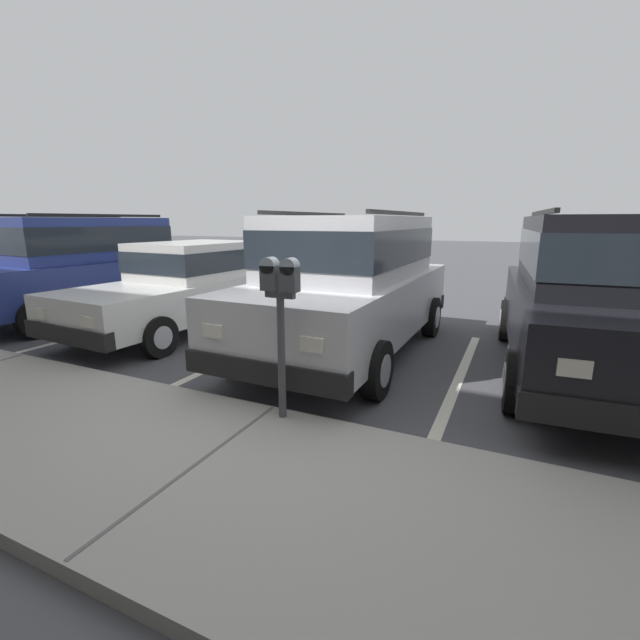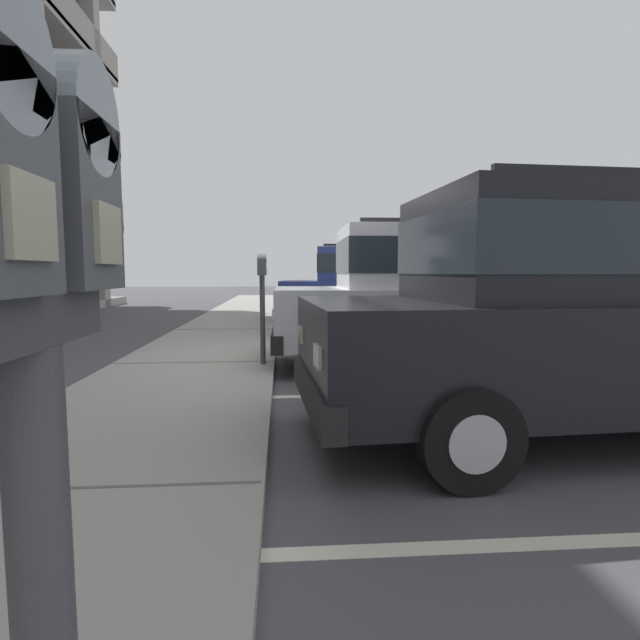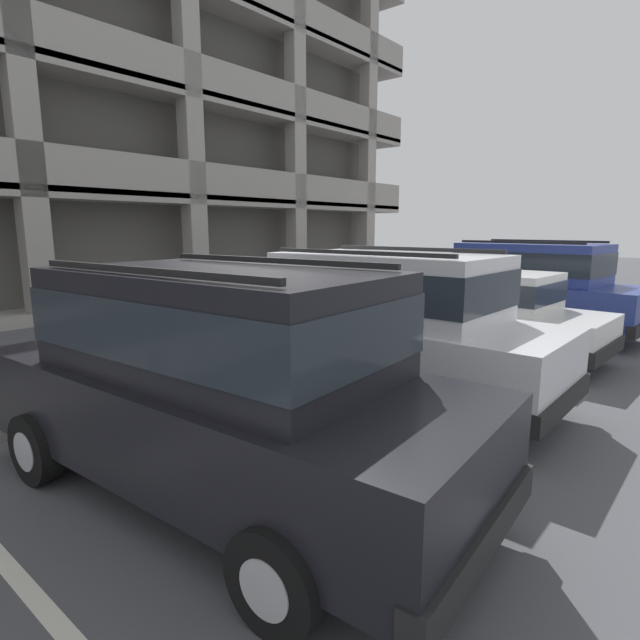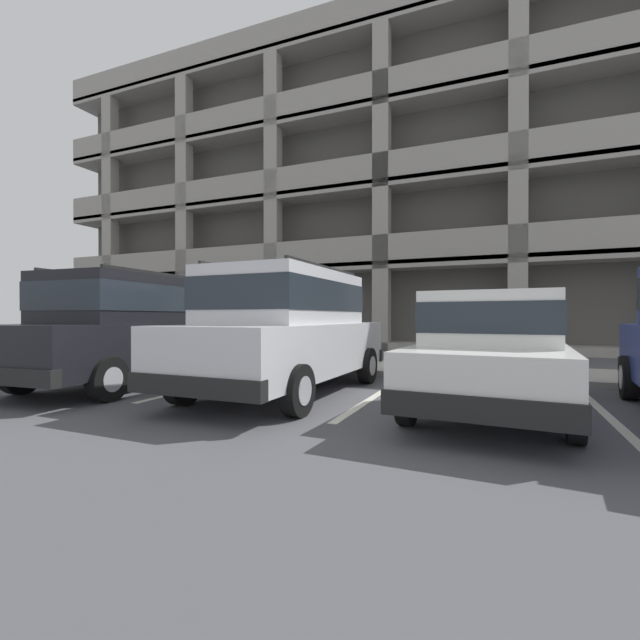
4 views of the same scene
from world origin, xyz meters
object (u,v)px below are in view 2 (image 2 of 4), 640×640
silver_suv (442,291)px  red_sedan (596,305)px  dark_hatchback (399,298)px  parking_meter_near (262,282)px  parking_meter_far (30,374)px  blue_coupe (374,282)px

silver_suv → red_sedan: bearing=-173.8°
dark_hatchback → parking_meter_near: 4.35m
silver_suv → parking_meter_far: size_ratio=3.19×
dark_hatchback → parking_meter_far: (-9.51, 2.68, 0.42)m
red_sedan → parking_meter_near: (2.77, 2.83, 0.14)m
dark_hatchback → parking_meter_near: (-3.42, 2.65, 0.41)m
dark_hatchback → silver_suv: bearing=-179.0°
blue_coupe → parking_meter_near: bearing=162.3°
red_sedan → blue_coupe: (8.82, 0.21, 0.00)m
silver_suv → dark_hatchback: 3.13m
red_sedan → parking_meter_far: (-3.32, 2.86, 0.15)m
parking_meter_far → parking_meter_near: bearing=-0.2°
silver_suv → blue_coupe: same height
blue_coupe → parking_meter_far: (-12.14, 2.64, 0.15)m
silver_suv → red_sedan: (-3.07, -0.29, 0.00)m
red_sedan → parking_meter_near: bearing=42.2°
dark_hatchback → blue_coupe: (2.62, 0.04, 0.27)m
red_sedan → parking_meter_far: bearing=135.8°
silver_suv → parking_meter_near: bearing=97.6°
blue_coupe → silver_suv: bearing=-175.1°
dark_hatchback → blue_coupe: 2.64m
red_sedan → blue_coupe: 8.82m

